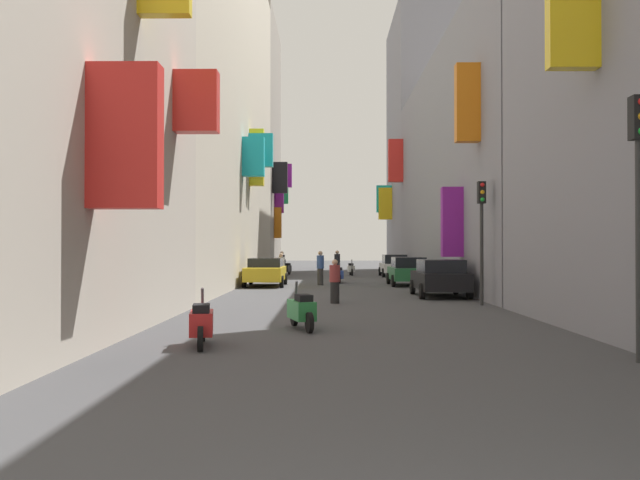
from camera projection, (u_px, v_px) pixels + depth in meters
ground_plane at (341, 288)px, 32.63m from camera, size 140.00×140.00×0.00m
building_left_mid_a at (194, 99)px, 36.49m from camera, size 7.34×29.13×20.30m
building_left_mid_b at (241, 147)px, 56.94m from camera, size 7.35×11.77×21.26m
building_right_mid_b at (486, 170)px, 36.05m from camera, size 7.08×28.92×12.32m
building_right_mid_c at (428, 144)px, 56.63m from camera, size 7.32×12.12×21.63m
parked_car_black at (440, 277)px, 26.51m from camera, size 1.99×4.21×1.48m
parked_car_white at (394, 265)px, 45.36m from camera, size 1.86×4.29×1.50m
parked_car_yellow at (266, 271)px, 33.97m from camera, size 2.02×4.49×1.43m
parked_car_green at (408, 271)px, 34.45m from camera, size 1.95×4.06×1.47m
scooter_green at (302, 310)px, 15.84m from camera, size 0.76×1.93×1.13m
scooter_black at (287, 269)px, 47.93m from camera, size 0.64×1.92×1.13m
scooter_red at (202, 323)px, 13.11m from camera, size 0.60×1.85×1.13m
scooter_white at (351, 269)px, 47.44m from camera, size 0.50×1.82×1.13m
scooter_blue at (339, 275)px, 37.03m from camera, size 0.45×1.87×1.13m
pedestrian_crossing at (282, 264)px, 43.63m from camera, size 0.54×0.54×1.73m
pedestrian_near_left at (320, 268)px, 34.85m from camera, size 0.41×0.41×1.79m
pedestrian_near_right at (337, 264)px, 43.82m from camera, size 0.54×0.54×1.79m
pedestrian_mid_street at (281, 268)px, 37.60m from camera, size 0.49×0.49×1.66m
pedestrian_far_away at (335, 282)px, 23.32m from camera, size 0.47×0.47×1.55m
traffic_light_near_corner at (482, 221)px, 22.58m from camera, size 0.26×0.34×4.21m
traffic_light_far_corner at (639, 182)px, 11.28m from camera, size 0.26×0.34×4.54m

